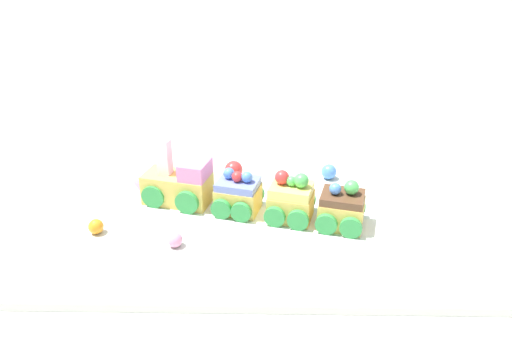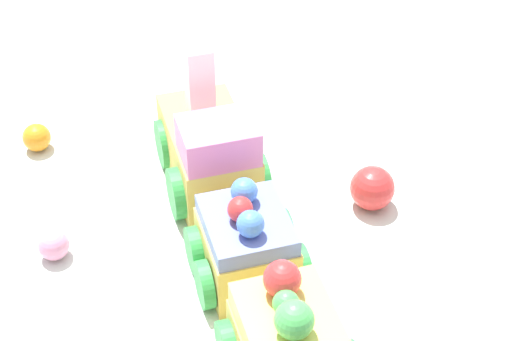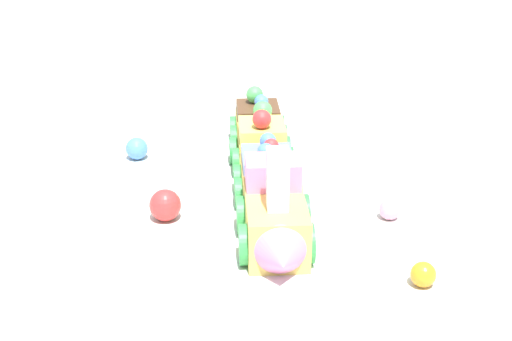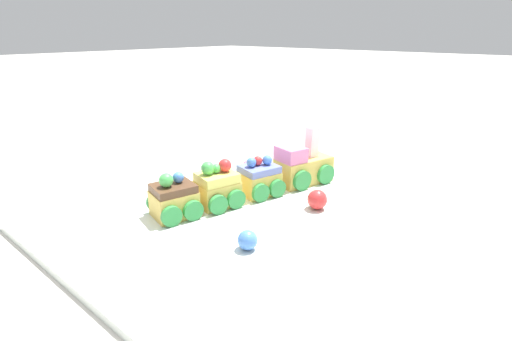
# 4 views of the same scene
# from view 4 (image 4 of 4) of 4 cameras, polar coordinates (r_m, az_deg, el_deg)

# --- Properties ---
(ground_plane) EXTENTS (10.00, 10.00, 0.00)m
(ground_plane) POSITION_cam_4_polar(r_m,az_deg,el_deg) (0.69, 0.53, -4.49)
(ground_plane) COLOR beige
(display_board) EXTENTS (0.67, 0.45, 0.01)m
(display_board) POSITION_cam_4_polar(r_m,az_deg,el_deg) (0.69, 0.54, -4.03)
(display_board) COLOR silver
(display_board) RESTS_ON ground_plane
(cake_train_locomotive) EXTENTS (0.14, 0.09, 0.10)m
(cake_train_locomotive) POSITION_cam_4_polar(r_m,az_deg,el_deg) (0.75, 7.20, 0.61)
(cake_train_locomotive) COLOR #E0BC56
(cake_train_locomotive) RESTS_ON display_board
(cake_car_blueberry) EXTENTS (0.08, 0.08, 0.07)m
(cake_car_blueberry) POSITION_cam_4_polar(r_m,az_deg,el_deg) (0.69, 0.43, -1.29)
(cake_car_blueberry) COLOR #E0BC56
(cake_car_blueberry) RESTS_ON display_board
(cake_car_lemon) EXTENTS (0.08, 0.08, 0.08)m
(cake_car_lemon) POSITION_cam_4_polar(r_m,az_deg,el_deg) (0.65, -5.56, -2.47)
(cake_car_lemon) COLOR #E0BC56
(cake_car_lemon) RESTS_ON display_board
(cake_car_chocolate) EXTENTS (0.08, 0.08, 0.07)m
(cake_car_chocolate) POSITION_cam_4_polar(r_m,az_deg,el_deg) (0.62, -11.66, -4.13)
(cake_car_chocolate) COLOR #E0BC56
(cake_car_chocolate) RESTS_ON display_board
(gumball_red) EXTENTS (0.03, 0.03, 0.03)m
(gumball_red) POSITION_cam_4_polar(r_m,az_deg,el_deg) (0.64, 8.74, -4.12)
(gumball_red) COLOR red
(gumball_red) RESTS_ON display_board
(gumball_pink) EXTENTS (0.02, 0.02, 0.02)m
(gumball_pink) POSITION_cam_4_polar(r_m,az_deg,el_deg) (0.81, -1.15, 0.86)
(gumball_pink) COLOR pink
(gumball_pink) RESTS_ON display_board
(gumball_orange) EXTENTS (0.02, 0.02, 0.02)m
(gumball_orange) POSITION_cam_4_polar(r_m,az_deg,el_deg) (0.88, 5.49, 2.28)
(gumball_orange) COLOR orange
(gumball_orange) RESTS_ON display_board
(gumball_blue) EXTENTS (0.03, 0.03, 0.03)m
(gumball_blue) POSITION_cam_4_polar(r_m,az_deg,el_deg) (0.52, -1.21, -9.91)
(gumball_blue) COLOR #4C84E0
(gumball_blue) RESTS_ON display_board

